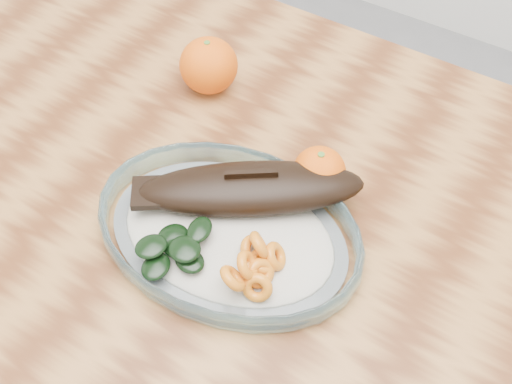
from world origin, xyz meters
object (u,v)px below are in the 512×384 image
at_px(orange_left, 209,65).
at_px(orange_right, 319,172).
at_px(plated_meal, 230,227).
at_px(dining_table, 249,274).

height_order(orange_left, orange_right, orange_left).
bearing_deg(plated_meal, orange_right, 59.61).
bearing_deg(orange_right, dining_table, -112.36).
relative_size(dining_table, orange_right, 19.02).
height_order(plated_meal, orange_right, plated_meal).
bearing_deg(orange_right, orange_left, 158.74).
bearing_deg(plated_meal, orange_left, 123.44).
distance_m(dining_table, plated_meal, 0.12).
bearing_deg(dining_table, orange_left, 134.23).
bearing_deg(orange_left, plated_meal, -50.91).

